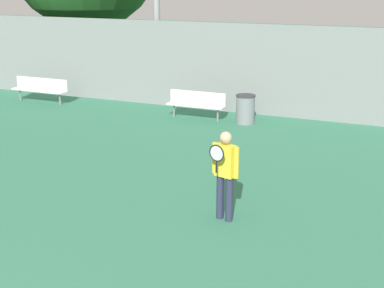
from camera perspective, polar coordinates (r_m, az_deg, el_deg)
name	(u,v)px	position (r m, az deg, el deg)	size (l,w,h in m)	color
tennis_player	(225,171)	(9.76, 3.53, -2.85)	(0.55, 0.47, 1.71)	#282D47
bench_courtside_near	(197,102)	(17.04, 0.49, 4.50)	(1.89, 0.40, 0.87)	white
bench_courtside_far	(40,87)	(20.11, -15.86, 5.84)	(2.20, 0.40, 0.87)	white
trash_bin	(245,109)	(16.60, 5.71, 3.73)	(0.61, 0.61, 0.89)	gray
back_fence	(240,69)	(17.73, 5.14, 7.99)	(33.78, 0.06, 2.93)	gray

